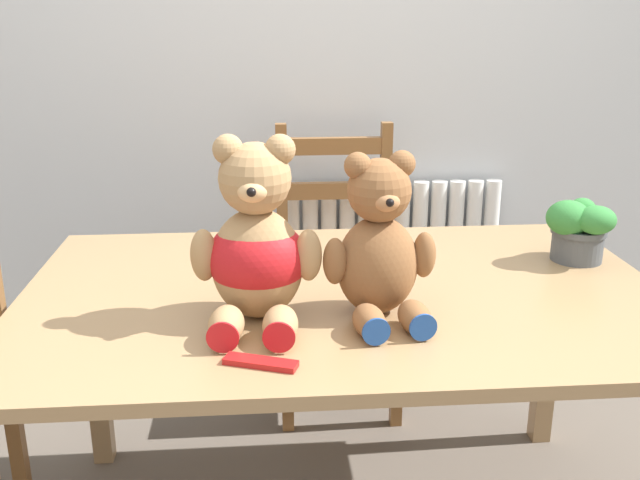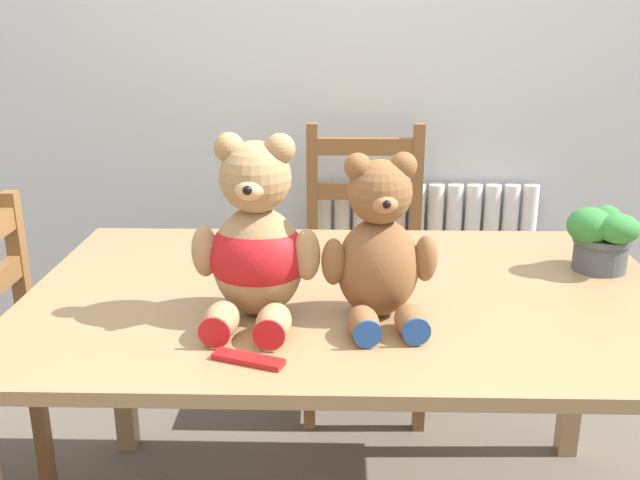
% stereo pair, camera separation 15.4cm
% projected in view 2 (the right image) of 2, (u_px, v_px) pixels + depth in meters
% --- Properties ---
extents(wall_back, '(8.00, 0.04, 2.60)m').
position_uv_depth(wall_back, '(348.00, 39.00, 2.60)').
color(wall_back, silver).
rests_on(wall_back, ground_plane).
extents(radiator, '(0.86, 0.10, 0.77)m').
position_uv_depth(radiator, '(422.00, 288.00, 2.82)').
color(radiator, white).
rests_on(radiator, ground_plane).
extents(dining_table, '(1.56, 0.99, 0.75)m').
position_uv_depth(dining_table, '(350.00, 322.00, 1.76)').
color(dining_table, '#9E7A51').
rests_on(dining_table, ground_plane).
extents(wooden_chair_behind, '(0.42, 0.38, 1.02)m').
position_uv_depth(wooden_chair_behind, '(364.00, 275.00, 2.57)').
color(wooden_chair_behind, brown).
rests_on(wooden_chair_behind, ground_plane).
extents(teddy_bear_left, '(0.29, 0.30, 0.41)m').
position_uv_depth(teddy_bear_left, '(256.00, 246.00, 1.54)').
color(teddy_bear_left, tan).
rests_on(teddy_bear_left, dining_table).
extents(teddy_bear_right, '(0.26, 0.27, 0.37)m').
position_uv_depth(teddy_bear_right, '(380.00, 249.00, 1.53)').
color(teddy_bear_right, brown).
rests_on(teddy_bear_right, dining_table).
extents(potted_plant, '(0.18, 0.17, 0.17)m').
position_uv_depth(potted_plant, '(602.00, 236.00, 1.83)').
color(potted_plant, '#4C5156').
rests_on(potted_plant, dining_table).
extents(chocolate_bar, '(0.15, 0.08, 0.01)m').
position_uv_depth(chocolate_bar, '(248.00, 359.00, 1.38)').
color(chocolate_bar, red).
rests_on(chocolate_bar, dining_table).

